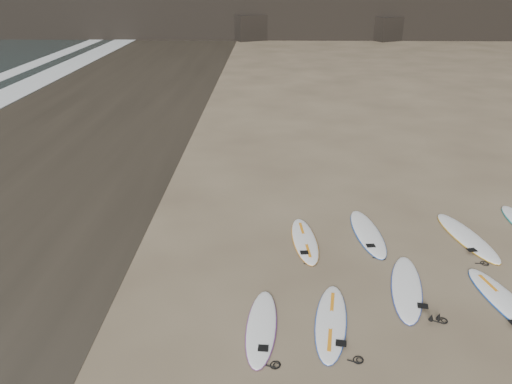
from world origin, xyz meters
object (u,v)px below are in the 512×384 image
surfboard_2 (407,287)px  surfboard_7 (467,237)px  surfboard_6 (368,233)px  surfboard_3 (506,302)px  surfboard_5 (305,240)px  surfboard_1 (331,321)px  surfboard_0 (261,326)px

surfboard_2 → surfboard_7: surfboard_7 is taller
surfboard_6 → surfboard_3: bearing=-56.2°
surfboard_5 → surfboard_6: size_ratio=0.91×
surfboard_3 → surfboard_6: bearing=117.0°
surfboard_1 → surfboard_7: 5.32m
surfboard_2 → surfboard_7: bearing=58.9°
surfboard_3 → surfboard_7: bearing=74.6°
surfboard_1 → surfboard_7: (3.96, 3.55, 0.01)m
surfboard_0 → surfboard_5: (1.07, 3.46, 0.00)m
surfboard_2 → surfboard_5: 2.95m
surfboard_0 → surfboard_7: 6.52m
surfboard_0 → surfboard_6: surfboard_6 is taller
surfboard_3 → surfboard_5: 4.81m
surfboard_0 → surfboard_2: (3.18, 1.40, 0.00)m
surfboard_1 → surfboard_3: size_ratio=0.93×
surfboard_5 → surfboard_7: size_ratio=0.89×
surfboard_0 → surfboard_3: (5.14, 0.91, 0.01)m
surfboard_2 → surfboard_0: bearing=-144.7°
surfboard_1 → surfboard_6: size_ratio=0.92×
surfboard_0 → surfboard_1: 1.39m
surfboard_6 → surfboard_7: size_ratio=0.97×
surfboard_0 → surfboard_5: bearing=76.3°
surfboard_6 → surfboard_2: bearing=-85.4°
surfboard_3 → surfboard_5: (-4.07, 2.55, -0.00)m
surfboard_0 → surfboard_6: size_ratio=0.88×
surfboard_2 → surfboard_5: (-2.11, 2.06, -0.00)m
surfboard_2 → surfboard_6: bearing=110.9°
surfboard_0 → surfboard_2: bearing=27.2°
surfboard_2 → surfboard_3: (1.96, -0.49, 0.00)m
surfboard_0 → surfboard_6: 4.78m
surfboard_1 → surfboard_6: 3.96m
surfboard_1 → surfboard_5: 3.29m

